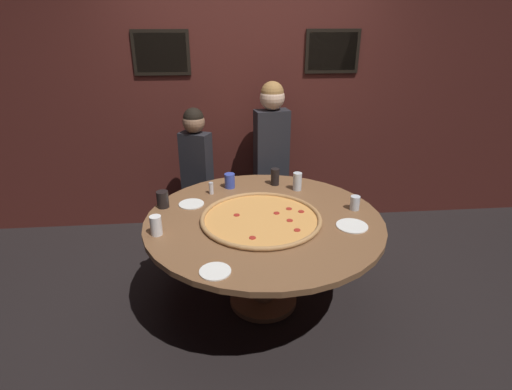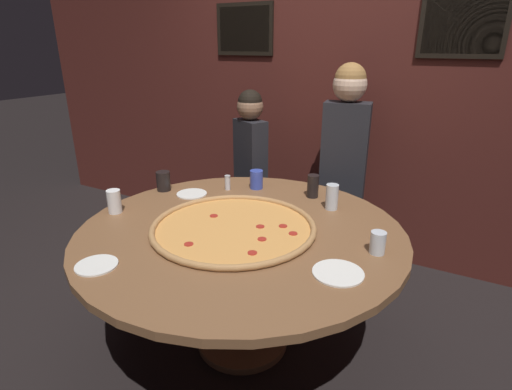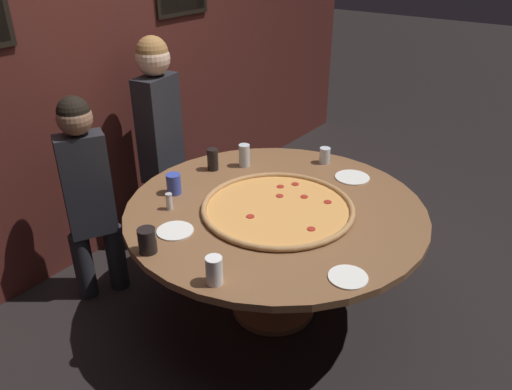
{
  "view_description": "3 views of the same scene",
  "coord_description": "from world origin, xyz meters",
  "px_view_note": "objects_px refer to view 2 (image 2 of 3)",
  "views": [
    {
      "loc": [
        -0.29,
        -2.52,
        2.05
      ],
      "look_at": [
        -0.06,
        0.0,
        0.92
      ],
      "focal_mm": 28.0,
      "sensor_mm": 36.0,
      "label": 1
    },
    {
      "loc": [
        0.99,
        -1.61,
        1.64
      ],
      "look_at": [
        0.04,
        0.08,
        0.9
      ],
      "focal_mm": 28.0,
      "sensor_mm": 36.0,
      "label": 2
    },
    {
      "loc": [
        -2.04,
        -1.37,
        2.13
      ],
      "look_at": [
        -0.07,
        0.08,
        0.82
      ],
      "focal_mm": 35.0,
      "sensor_mm": 36.0,
      "label": 3
    }
  ],
  "objects_px": {
    "drink_cup_centre_back": "(332,197)",
    "white_plate_right_side": "(192,194)",
    "drink_cup_by_shaker": "(313,186)",
    "dining_table": "(241,248)",
    "giant_pizza": "(233,227)",
    "drink_cup_near_left": "(114,201)",
    "white_plate_beside_cup": "(338,273)",
    "white_plate_left_side": "(97,265)",
    "drink_cup_far_left": "(163,181)",
    "diner_centre_back": "(250,164)",
    "condiment_shaker": "(228,182)",
    "drink_cup_near_right": "(256,179)",
    "drink_cup_far_right": "(378,243)",
    "diner_far_right": "(344,159)"
  },
  "relations": [
    {
      "from": "diner_centre_back",
      "to": "drink_cup_near_right",
      "type": "bearing_deg",
      "value": 151.62
    },
    {
      "from": "dining_table",
      "to": "condiment_shaker",
      "type": "distance_m",
      "value": 0.62
    },
    {
      "from": "drink_cup_near_right",
      "to": "white_plate_left_side",
      "type": "distance_m",
      "value": 1.21
    },
    {
      "from": "drink_cup_far_left",
      "to": "condiment_shaker",
      "type": "relative_size",
      "value": 1.3
    },
    {
      "from": "diner_far_right",
      "to": "drink_cup_by_shaker",
      "type": "bearing_deg",
      "value": 76.56
    },
    {
      "from": "white_plate_beside_cup",
      "to": "diner_centre_back",
      "type": "height_order",
      "value": "diner_centre_back"
    },
    {
      "from": "drink_cup_far_left",
      "to": "white_plate_beside_cup",
      "type": "distance_m",
      "value": 1.39
    },
    {
      "from": "giant_pizza",
      "to": "white_plate_left_side",
      "type": "xyz_separation_m",
      "value": [
        -0.32,
        -0.6,
        -0.01
      ]
    },
    {
      "from": "drink_cup_near_right",
      "to": "diner_centre_back",
      "type": "distance_m",
      "value": 0.53
    },
    {
      "from": "dining_table",
      "to": "diner_far_right",
      "type": "height_order",
      "value": "diner_far_right"
    },
    {
      "from": "drink_cup_far_right",
      "to": "drink_cup_near_left",
      "type": "relative_size",
      "value": 0.79
    },
    {
      "from": "drink_cup_far_left",
      "to": "white_plate_right_side",
      "type": "height_order",
      "value": "drink_cup_far_left"
    },
    {
      "from": "white_plate_left_side",
      "to": "condiment_shaker",
      "type": "relative_size",
      "value": 1.87
    },
    {
      "from": "drink_cup_near_left",
      "to": "diner_far_right",
      "type": "height_order",
      "value": "diner_far_right"
    },
    {
      "from": "dining_table",
      "to": "drink_cup_near_right",
      "type": "distance_m",
      "value": 0.64
    },
    {
      "from": "white_plate_beside_cup",
      "to": "drink_cup_far_right",
      "type": "bearing_deg",
      "value": 68.97
    },
    {
      "from": "dining_table",
      "to": "drink_cup_near_left",
      "type": "distance_m",
      "value": 0.77
    },
    {
      "from": "condiment_shaker",
      "to": "diner_far_right",
      "type": "xyz_separation_m",
      "value": [
        0.57,
        0.66,
        0.08
      ]
    },
    {
      "from": "drink_cup_far_right",
      "to": "giant_pizza",
      "type": "bearing_deg",
      "value": -171.55
    },
    {
      "from": "drink_cup_near_right",
      "to": "drink_cup_near_left",
      "type": "relative_size",
      "value": 0.91
    },
    {
      "from": "white_plate_left_side",
      "to": "white_plate_right_side",
      "type": "relative_size",
      "value": 0.94
    },
    {
      "from": "white_plate_right_side",
      "to": "drink_cup_centre_back",
      "type": "bearing_deg",
      "value": 13.52
    },
    {
      "from": "white_plate_left_side",
      "to": "condiment_shaker",
      "type": "bearing_deg",
      "value": 91.67
    },
    {
      "from": "drink_cup_near_left",
      "to": "diner_centre_back",
      "type": "height_order",
      "value": "diner_centre_back"
    },
    {
      "from": "white_plate_left_side",
      "to": "drink_cup_near_left",
      "type": "bearing_deg",
      "value": 129.81
    },
    {
      "from": "drink_cup_centre_back",
      "to": "drink_cup_far_left",
      "type": "relative_size",
      "value": 1.17
    },
    {
      "from": "condiment_shaker",
      "to": "drink_cup_far_left",
      "type": "bearing_deg",
      "value": -149.08
    },
    {
      "from": "drink_cup_centre_back",
      "to": "white_plate_right_side",
      "type": "height_order",
      "value": "drink_cup_centre_back"
    },
    {
      "from": "white_plate_right_side",
      "to": "condiment_shaker",
      "type": "height_order",
      "value": "condiment_shaker"
    },
    {
      "from": "drink_cup_by_shaker",
      "to": "white_plate_left_side",
      "type": "xyz_separation_m",
      "value": [
        -0.51,
        -1.24,
        -0.07
      ]
    },
    {
      "from": "drink_cup_near_left",
      "to": "diner_centre_back",
      "type": "distance_m",
      "value": 1.2
    },
    {
      "from": "giant_pizza",
      "to": "drink_cup_near_left",
      "type": "bearing_deg",
      "value": -168.62
    },
    {
      "from": "dining_table",
      "to": "drink_cup_by_shaker",
      "type": "xyz_separation_m",
      "value": [
        0.16,
        0.6,
        0.19
      ]
    },
    {
      "from": "dining_table",
      "to": "white_plate_beside_cup",
      "type": "relative_size",
      "value": 7.83
    },
    {
      "from": "drink_cup_centre_back",
      "to": "drink_cup_far_left",
      "type": "distance_m",
      "value": 1.09
    },
    {
      "from": "drink_cup_by_shaker",
      "to": "dining_table",
      "type": "bearing_deg",
      "value": -104.88
    },
    {
      "from": "drink_cup_centre_back",
      "to": "white_plate_right_side",
      "type": "bearing_deg",
      "value": -166.48
    },
    {
      "from": "dining_table",
      "to": "drink_cup_far_left",
      "type": "height_order",
      "value": "drink_cup_far_left"
    },
    {
      "from": "drink_cup_near_right",
      "to": "drink_cup_far_left",
      "type": "height_order",
      "value": "drink_cup_far_left"
    },
    {
      "from": "white_plate_beside_cup",
      "to": "white_plate_left_side",
      "type": "distance_m",
      "value": 1.03
    },
    {
      "from": "dining_table",
      "to": "drink_cup_centre_back",
      "type": "xyz_separation_m",
      "value": [
        0.33,
        0.47,
        0.19
      ]
    },
    {
      "from": "drink_cup_by_shaker",
      "to": "drink_cup_far_right",
      "type": "relative_size",
      "value": 1.35
    },
    {
      "from": "drink_cup_far_left",
      "to": "white_plate_right_side",
      "type": "bearing_deg",
      "value": 6.86
    },
    {
      "from": "dining_table",
      "to": "drink_cup_far_left",
      "type": "xyz_separation_m",
      "value": [
        -0.74,
        0.24,
        0.18
      ]
    },
    {
      "from": "giant_pizza",
      "to": "white_plate_beside_cup",
      "type": "distance_m",
      "value": 0.63
    },
    {
      "from": "diner_centre_back",
      "to": "drink_cup_centre_back",
      "type": "bearing_deg",
      "value": 175.3
    },
    {
      "from": "drink_cup_far_left",
      "to": "diner_far_right",
      "type": "relative_size",
      "value": 0.08
    },
    {
      "from": "giant_pizza",
      "to": "diner_centre_back",
      "type": "xyz_separation_m",
      "value": [
        -0.49,
        1.04,
        -0.0
      ]
    },
    {
      "from": "drink_cup_centre_back",
      "to": "condiment_shaker",
      "type": "height_order",
      "value": "drink_cup_centre_back"
    },
    {
      "from": "dining_table",
      "to": "drink_cup_far_left",
      "type": "distance_m",
      "value": 0.8
    }
  ]
}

